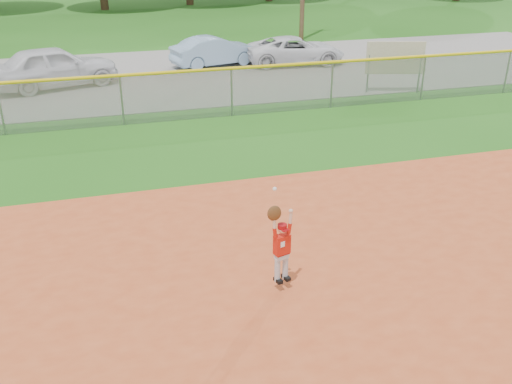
% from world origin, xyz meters
% --- Properties ---
extents(ground, '(120.00, 120.00, 0.00)m').
position_xyz_m(ground, '(0.00, 0.00, 0.00)').
color(ground, '#236316').
rests_on(ground, ground).
extents(parking_strip, '(44.00, 10.00, 0.03)m').
position_xyz_m(parking_strip, '(0.00, 16.00, 0.01)').
color(parking_strip, gray).
rests_on(parking_strip, ground).
extents(car_white_a, '(4.76, 2.99, 1.51)m').
position_xyz_m(car_white_a, '(-2.05, 15.12, 0.78)').
color(car_white_a, white).
rests_on(car_white_a, parking_strip).
extents(car_blue, '(3.91, 2.16, 1.22)m').
position_xyz_m(car_blue, '(4.31, 17.02, 0.64)').
color(car_blue, '#97BCE1').
rests_on(car_blue, parking_strip).
extents(car_white_b, '(4.31, 2.24, 1.16)m').
position_xyz_m(car_white_b, '(7.69, 16.39, 0.61)').
color(car_white_b, white).
rests_on(car_white_b, parking_strip).
extents(sponsor_sign, '(1.98, 0.60, 1.82)m').
position_xyz_m(sponsor_sign, '(9.49, 11.10, 1.20)').
color(sponsor_sign, gray).
rests_on(sponsor_sign, ground).
extents(outfield_fence, '(40.06, 0.10, 1.55)m').
position_xyz_m(outfield_fence, '(0.00, 10.00, 0.88)').
color(outfield_fence, gray).
rests_on(outfield_fence, ground).
extents(ballplayer, '(0.46, 0.24, 1.70)m').
position_xyz_m(ballplayer, '(1.84, 0.55, 0.88)').
color(ballplayer, silver).
rests_on(ballplayer, ground).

